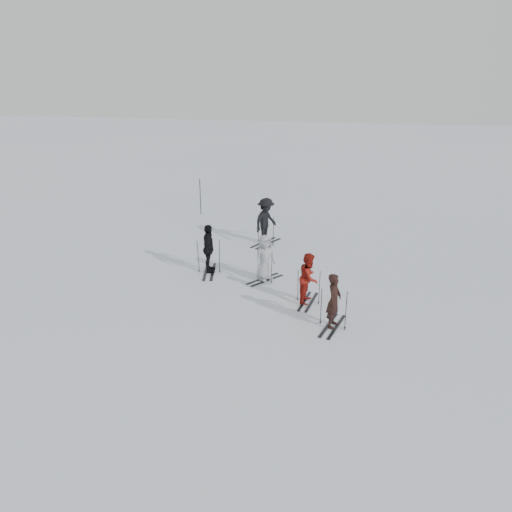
{
  "coord_description": "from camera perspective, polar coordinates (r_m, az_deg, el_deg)",
  "views": [
    {
      "loc": [
        3.61,
        -15.13,
        7.19
      ],
      "look_at": [
        0.0,
        1.0,
        1.0
      ],
      "focal_mm": 35.0,
      "sensor_mm": 36.0,
      "label": 1
    }
  ],
  "objects": [
    {
      "name": "skis_uphill_far",
      "position": [
        21.82,
        1.13,
        3.13
      ],
      "size": [
        2.07,
        1.65,
        1.33
      ],
      "primitive_type": null,
      "rotation": [
        0.0,
        0.0,
        1.13
      ],
      "color": "black",
      "rests_on": "ground"
    },
    {
      "name": "skier_uphill_far",
      "position": [
        21.72,
        1.13,
        3.98
      ],
      "size": [
        1.23,
        1.49,
        2.01
      ],
      "primitive_type": "imported",
      "rotation": [
        0.0,
        0.0,
        1.13
      ],
      "color": "black",
      "rests_on": "ground"
    },
    {
      "name": "skier_uphill_left",
      "position": [
        18.64,
        -5.44,
        0.76
      ],
      "size": [
        0.67,
        1.15,
        1.84
      ],
      "primitive_type": "imported",
      "rotation": [
        0.0,
        0.0,
        1.79
      ],
      "color": "black",
      "rests_on": "ground"
    },
    {
      "name": "skier_near_dark",
      "position": [
        14.83,
        8.89,
        -5.14
      ],
      "size": [
        0.52,
        0.68,
        1.66
      ],
      "primitive_type": "imported",
      "rotation": [
        0.0,
        0.0,
        1.34
      ],
      "color": "black",
      "rests_on": "ground"
    },
    {
      "name": "skier_red",
      "position": [
        16.26,
        6.06,
        -2.59
      ],
      "size": [
        0.73,
        0.89,
        1.68
      ],
      "primitive_type": "imported",
      "rotation": [
        0.0,
        0.0,
        1.45
      ],
      "color": "maroon",
      "rests_on": "ground"
    },
    {
      "name": "skis_grey",
      "position": [
        17.98,
        1.01,
        -1.02
      ],
      "size": [
        1.8,
        1.63,
        1.17
      ],
      "primitive_type": null,
      "rotation": [
        0.0,
        0.0,
        0.95
      ],
      "color": "black",
      "rests_on": "ground"
    },
    {
      "name": "skis_uphill_left",
      "position": [
        18.73,
        -5.41,
        -0.01
      ],
      "size": [
        1.95,
        1.31,
        1.3
      ],
      "primitive_type": null,
      "rotation": [
        0.0,
        0.0,
        1.79
      ],
      "color": "black",
      "rests_on": "ground"
    },
    {
      "name": "skier_grey",
      "position": [
        17.89,
        1.01,
        -0.26
      ],
      "size": [
        0.91,
        0.98,
        1.68
      ],
      "primitive_type": "imported",
      "rotation": [
        0.0,
        0.0,
        0.95
      ],
      "color": "#999DA1",
      "rests_on": "ground"
    },
    {
      "name": "skis_red",
      "position": [
        16.36,
        6.03,
        -3.41
      ],
      "size": [
        1.69,
        1.04,
        1.17
      ],
      "primitive_type": null,
      "rotation": [
        0.0,
        0.0,
        1.45
      ],
      "color": "black",
      "rests_on": "ground"
    },
    {
      "name": "skis_near_dark",
      "position": [
        14.92,
        8.84,
        -5.87
      ],
      "size": [
        1.85,
        1.26,
        1.24
      ],
      "primitive_type": null,
      "rotation": [
        0.0,
        0.0,
        1.34
      ],
      "color": "black",
      "rests_on": "ground"
    },
    {
      "name": "piste_marker",
      "position": [
        26.47,
        -6.38,
        6.73
      ],
      "size": [
        0.05,
        0.05,
        1.88
      ],
      "primitive_type": "cylinder",
      "rotation": [
        0.0,
        0.0,
        -0.27
      ],
      "color": "black",
      "rests_on": "ground"
    },
    {
      "name": "ground",
      "position": [
        17.14,
        -0.73,
        -4.28
      ],
      "size": [
        120.0,
        120.0,
        0.0
      ],
      "primitive_type": "plane",
      "color": "silver",
      "rests_on": "ground"
    }
  ]
}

